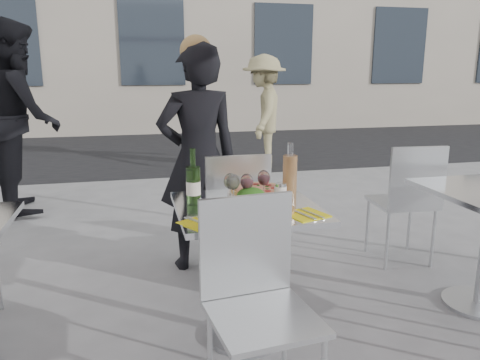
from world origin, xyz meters
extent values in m
plane|color=slate|center=(0.00, 0.00, 0.00)|extent=(80.00, 80.00, 0.00)
cube|color=black|center=(0.00, 6.50, 0.00)|extent=(24.00, 5.00, 0.00)
cylinder|color=#B7BABF|center=(0.00, 0.00, 0.01)|extent=(0.44, 0.44, 0.02)
cylinder|color=#B7BABF|center=(0.00, 0.00, 0.37)|extent=(0.07, 0.07, 0.72)
cube|color=silver|center=(0.00, 0.00, 0.73)|extent=(0.72, 0.72, 0.03)
cylinder|color=#B7BABF|center=(1.50, 0.00, 0.01)|extent=(0.44, 0.44, 0.02)
cylinder|color=silver|center=(0.26, 0.90, 0.22)|extent=(0.02, 0.02, 0.45)
cylinder|color=silver|center=(-0.10, 0.90, 0.22)|extent=(0.02, 0.02, 0.45)
cylinder|color=silver|center=(0.25, 0.54, 0.22)|extent=(0.02, 0.02, 0.45)
cylinder|color=silver|center=(-0.10, 0.54, 0.22)|extent=(0.02, 0.02, 0.45)
cube|color=silver|center=(0.08, 0.72, 0.46)|extent=(0.42, 0.42, 0.02)
cube|color=silver|center=(0.08, 0.51, 0.69)|extent=(0.42, 0.03, 0.45)
cylinder|color=silver|center=(-0.28, -0.46, 0.22)|extent=(0.02, 0.02, 0.45)
cylinder|color=silver|center=(0.08, -0.42, 0.22)|extent=(0.02, 0.02, 0.45)
cube|color=silver|center=(-0.08, -0.62, 0.46)|extent=(0.46, 0.46, 0.02)
cube|color=silver|center=(-0.10, -0.41, 0.69)|extent=(0.42, 0.07, 0.45)
cylinder|color=silver|center=(1.59, 0.94, 0.22)|extent=(0.02, 0.02, 0.45)
cylinder|color=silver|center=(1.24, 0.97, 0.22)|extent=(0.02, 0.02, 0.45)
cylinder|color=silver|center=(1.56, 0.58, 0.22)|extent=(0.02, 0.02, 0.45)
cylinder|color=silver|center=(1.21, 0.61, 0.22)|extent=(0.02, 0.02, 0.45)
cube|color=silver|center=(1.40, 0.78, 0.46)|extent=(0.45, 0.45, 0.02)
cube|color=silver|center=(1.38, 0.57, 0.69)|extent=(0.42, 0.06, 0.45)
imported|color=black|center=(-0.10, 1.02, 0.81)|extent=(0.63, 0.46, 1.62)
imported|color=black|center=(-1.65, 2.90, 0.96)|extent=(0.93, 1.08, 1.92)
imported|color=#9C9064|center=(1.32, 4.27, 0.82)|extent=(0.93, 1.21, 1.65)
cylinder|color=tan|center=(0.06, -0.12, 0.76)|extent=(0.30, 0.30, 0.02)
cylinder|color=#D6BE8A|center=(0.06, -0.12, 0.77)|extent=(0.27, 0.27, 0.00)
cylinder|color=white|center=(0.12, 0.21, 0.76)|extent=(0.35, 0.35, 0.01)
cylinder|color=tan|center=(0.12, 0.21, 0.77)|extent=(0.31, 0.31, 0.02)
cylinder|color=#D6BE8A|center=(0.12, 0.21, 0.78)|extent=(0.28, 0.28, 0.00)
cylinder|color=white|center=(0.03, 0.02, 0.76)|extent=(0.22, 0.22, 0.01)
ellipsoid|color=#226519|center=(0.03, 0.02, 0.80)|extent=(0.15, 0.15, 0.08)
sphere|color=#B21914|center=(0.07, 0.04, 0.81)|extent=(0.03, 0.03, 0.03)
cylinder|color=#2B501E|center=(-0.26, 0.07, 0.85)|extent=(0.07, 0.07, 0.20)
cone|color=#2B501E|center=(-0.26, 0.07, 0.95)|extent=(0.07, 0.07, 0.03)
cylinder|color=#2B501E|center=(-0.26, 0.07, 0.99)|extent=(0.03, 0.03, 0.10)
cylinder|color=silver|center=(-0.26, 0.07, 0.84)|extent=(0.07, 0.08, 0.07)
cylinder|color=tan|center=(0.29, 0.17, 0.86)|extent=(0.08, 0.08, 0.22)
cylinder|color=white|center=(0.29, 0.17, 1.00)|extent=(0.03, 0.03, 0.08)
cylinder|color=white|center=(0.18, 0.00, 0.80)|extent=(0.06, 0.06, 0.09)
cylinder|color=silver|center=(0.18, 0.00, 0.85)|extent=(0.06, 0.06, 0.02)
cylinder|color=white|center=(-0.06, 0.06, 0.75)|extent=(0.06, 0.06, 0.00)
cylinder|color=white|center=(-0.06, 0.06, 0.80)|extent=(0.01, 0.01, 0.09)
ellipsoid|color=white|center=(-0.06, 0.06, 0.86)|extent=(0.07, 0.07, 0.08)
ellipsoid|color=beige|center=(-0.06, 0.06, 0.85)|extent=(0.05, 0.05, 0.05)
cylinder|color=white|center=(-0.07, 0.07, 0.75)|extent=(0.06, 0.06, 0.00)
cylinder|color=white|center=(-0.07, 0.07, 0.80)|extent=(0.01, 0.01, 0.09)
ellipsoid|color=white|center=(-0.07, 0.07, 0.86)|extent=(0.07, 0.07, 0.08)
ellipsoid|color=beige|center=(-0.07, 0.07, 0.85)|extent=(0.05, 0.05, 0.05)
cylinder|color=white|center=(0.01, 0.04, 0.75)|extent=(0.06, 0.06, 0.00)
cylinder|color=white|center=(0.01, 0.04, 0.80)|extent=(0.01, 0.01, 0.09)
ellipsoid|color=white|center=(0.01, 0.04, 0.86)|extent=(0.07, 0.07, 0.08)
ellipsoid|color=#4B0A13|center=(0.01, 0.04, 0.85)|extent=(0.05, 0.05, 0.05)
cylinder|color=white|center=(0.12, 0.11, 0.75)|extent=(0.06, 0.06, 0.00)
cylinder|color=white|center=(0.12, 0.11, 0.80)|extent=(0.01, 0.01, 0.09)
ellipsoid|color=white|center=(0.12, 0.11, 0.86)|extent=(0.07, 0.07, 0.08)
ellipsoid|color=#4B0A13|center=(0.12, 0.11, 0.85)|extent=(0.05, 0.05, 0.05)
cube|color=#FFF816|center=(-0.26, -0.23, 0.75)|extent=(0.25, 0.25, 0.00)
cube|color=#B7BABF|center=(-0.28, -0.23, 0.76)|extent=(0.12, 0.18, 0.00)
cube|color=#B7BABF|center=(-0.23, -0.23, 0.76)|extent=(0.10, 0.16, 0.00)
cube|color=#FFF816|center=(0.24, -0.22, 0.75)|extent=(0.23, 0.23, 0.00)
cube|color=#B7BABF|center=(0.22, -0.22, 0.76)|extent=(0.08, 0.19, 0.00)
cube|color=#B7BABF|center=(0.27, -0.22, 0.76)|extent=(0.07, 0.17, 0.00)
camera|label=1|loc=(-0.57, -2.25, 1.43)|focal=35.00mm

